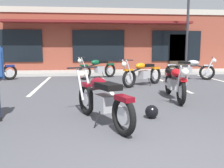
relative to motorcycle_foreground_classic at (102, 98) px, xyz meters
name	(u,v)px	position (x,y,z in m)	size (l,w,h in m)	color
ground_plane	(119,104)	(0.53, 1.55, -0.46)	(80.00, 80.00, 0.00)	#47474C
sidewalk_kerb	(100,72)	(0.53, 8.70, -0.39)	(22.00, 1.80, 0.14)	#A8A59E
brick_storefront_building	(96,42)	(0.53, 12.56, 1.29)	(16.65, 6.82, 3.49)	brown
painted_stall_lines	(106,83)	(0.53, 5.10, -0.46)	(9.73, 4.80, 0.01)	silver
motorcycle_foreground_classic	(102,98)	(0.00, 0.00, 0.00)	(1.11, 1.99, 0.98)	black
motorcycle_silver_naked	(98,68)	(0.30, 6.73, 0.00)	(1.81, 1.45, 0.98)	black
motorcycle_blue_standard	(190,69)	(4.26, 5.99, 0.00)	(1.96, 1.18, 0.98)	black
motorcycle_green_cafe_racer	(143,73)	(1.78, 4.39, 0.00)	(1.80, 1.47, 0.98)	black
motorcycle_orange_scrambler	(175,82)	(2.07, 1.94, 0.00)	(0.71, 2.11, 0.98)	black
helmet_on_pavement	(152,112)	(0.99, 0.23, -0.33)	(0.26, 0.26, 0.26)	black
parking_lot_lamp_post	(189,3)	(4.74, 7.50, 2.99)	(0.24, 0.76, 5.40)	#2D2D33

